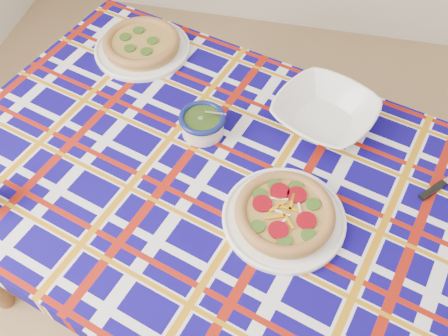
% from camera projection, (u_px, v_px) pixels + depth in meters
% --- Properties ---
extents(dining_table, '(1.77, 1.39, 0.73)m').
position_uv_depth(dining_table, '(233.00, 200.00, 1.35)').
color(dining_table, brown).
rests_on(dining_table, floor).
extents(tablecloth, '(1.81, 1.42, 0.10)m').
position_uv_depth(tablecloth, '(233.00, 195.00, 1.33)').
color(tablecloth, '#0D0562').
rests_on(tablecloth, dining_table).
extents(main_focaccia_plate, '(0.41, 0.41, 0.06)m').
position_uv_depth(main_focaccia_plate, '(285.00, 213.00, 1.20)').
color(main_focaccia_plate, '#A9853C').
rests_on(main_focaccia_plate, tablecloth).
extents(pesto_bowl, '(0.16, 0.16, 0.08)m').
position_uv_depth(pesto_bowl, '(202.00, 122.00, 1.37)').
color(pesto_bowl, black).
rests_on(pesto_bowl, tablecloth).
extents(serving_bowl, '(0.37, 0.37, 0.07)m').
position_uv_depth(serving_bowl, '(325.00, 113.00, 1.40)').
color(serving_bowl, white).
rests_on(serving_bowl, tablecloth).
extents(second_focaccia_plate, '(0.42, 0.42, 0.06)m').
position_uv_depth(second_focaccia_plate, '(142.00, 43.00, 1.59)').
color(second_focaccia_plate, '#A9853C').
rests_on(second_focaccia_plate, tablecloth).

